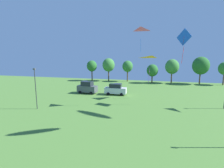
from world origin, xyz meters
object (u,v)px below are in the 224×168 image
(parked_car_second_from_left, at_px, (116,89))
(light_post_2, at_px, (36,86))
(treeline_tree_4, at_px, (172,67))
(treeline_tree_2, at_px, (128,66))
(treeline_tree_5, at_px, (201,66))
(kite_flying_8, at_px, (152,62))
(parked_car_leftmost, at_px, (87,87))
(kite_flying_7, at_px, (184,38))
(treeline_tree_3, at_px, (152,70))
(treeline_tree_1, at_px, (109,65))
(kite_flying_3, at_px, (140,32))
(treeline_tree_0, at_px, (92,66))

(parked_car_second_from_left, height_order, light_post_2, light_post_2)
(light_post_2, bearing_deg, treeline_tree_4, 53.13)
(treeline_tree_2, height_order, treeline_tree_5, treeline_tree_5)
(light_post_2, bearing_deg, treeline_tree_2, 72.28)
(kite_flying_8, distance_m, parked_car_leftmost, 15.17)
(kite_flying_7, relative_size, treeline_tree_5, 0.73)
(parked_car_leftmost, height_order, parked_car_second_from_left, parked_car_leftmost)
(kite_flying_8, relative_size, treeline_tree_3, 0.80)
(kite_flying_7, distance_m, kite_flying_8, 6.63)
(kite_flying_8, relative_size, parked_car_second_from_left, 0.97)
(treeline_tree_1, bearing_deg, kite_flying_3, -65.10)
(treeline_tree_2, bearing_deg, light_post_2, -107.72)
(treeline_tree_4, bearing_deg, light_post_2, -126.87)
(kite_flying_3, xyz_separation_m, parked_car_leftmost, (-11.93, 7.34, -10.70))
(parked_car_second_from_left, distance_m, treeline_tree_4, 22.61)
(parked_car_second_from_left, bearing_deg, kite_flying_7, -20.95)
(kite_flying_8, height_order, treeline_tree_4, kite_flying_8)
(light_post_2, xyz_separation_m, treeline_tree_4, (22.97, 30.62, 1.22))
(kite_flying_8, distance_m, treeline_tree_1, 24.77)
(parked_car_leftmost, bearing_deg, treeline_tree_2, 77.91)
(kite_flying_3, xyz_separation_m, treeline_tree_5, (15.09, 25.86, -6.72))
(light_post_2, relative_size, treeline_tree_4, 0.92)
(kite_flying_3, relative_size, parked_car_leftmost, 0.76)
(parked_car_second_from_left, bearing_deg, treeline_tree_2, 90.17)
(light_post_2, xyz_separation_m, treeline_tree_3, (17.40, 29.46, 0.09))
(light_post_2, distance_m, treeline_tree_0, 29.63)
(treeline_tree_4, bearing_deg, treeline_tree_0, -177.54)
(parked_car_leftmost, xyz_separation_m, parked_car_second_from_left, (6.39, 0.13, -0.12))
(parked_car_leftmost, distance_m, light_post_2, 13.05)
(parked_car_second_from_left, distance_m, treeline_tree_3, 18.72)
(parked_car_second_from_left, height_order, treeline_tree_2, treeline_tree_2)
(parked_car_leftmost, bearing_deg, light_post_2, -100.33)
(treeline_tree_4, bearing_deg, kite_flying_3, -106.00)
(parked_car_second_from_left, bearing_deg, treeline_tree_3, 66.14)
(kite_flying_7, xyz_separation_m, parked_car_second_from_left, (-12.31, 4.57, -10.02))
(parked_car_second_from_left, xyz_separation_m, treeline_tree_1, (-6.24, 17.91, 3.89))
(treeline_tree_1, distance_m, treeline_tree_4, 19.15)
(kite_flying_8, relative_size, treeline_tree_5, 0.57)
(parked_car_second_from_left, xyz_separation_m, treeline_tree_4, (12.90, 18.19, 3.70))
(light_post_2, bearing_deg, parked_car_leftmost, 73.34)
(treeline_tree_2, bearing_deg, kite_flying_3, -77.37)
(kite_flying_7, height_order, treeline_tree_3, kite_flying_7)
(treeline_tree_4, distance_m, treeline_tree_5, 7.74)
(light_post_2, bearing_deg, treeline_tree_3, 59.44)
(treeline_tree_0, height_order, treeline_tree_4, treeline_tree_4)
(kite_flying_8, distance_m, light_post_2, 20.25)
(kite_flying_3, height_order, treeline_tree_5, kite_flying_3)
(kite_flying_8, xyz_separation_m, treeline_tree_0, (-18.88, 19.84, -2.56))
(kite_flying_3, distance_m, parked_car_second_from_left, 14.27)
(parked_car_second_from_left, height_order, treeline_tree_4, treeline_tree_4)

